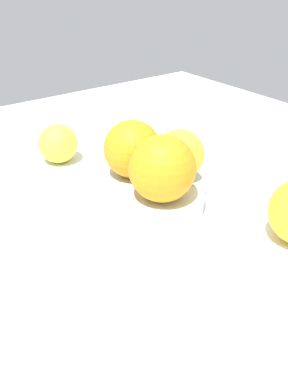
{
  "coord_description": "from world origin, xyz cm",
  "views": [
    {
      "loc": [
        41.04,
        -30.52,
        31.46
      ],
      "look_at": [
        0.0,
        0.0,
        2.35
      ],
      "focal_mm": 39.85,
      "sensor_mm": 36.0,
      "label": 1
    }
  ],
  "objects_px": {
    "orange_in_bowl_2": "(179,154)",
    "orange_loose_1": "(58,144)",
    "orange_in_bowl_0": "(134,149)",
    "orange_in_bowl_1": "(162,169)",
    "fruit_bowl": "(144,195)"
  },
  "relations": [
    {
      "from": "orange_in_bowl_1",
      "to": "orange_in_bowl_2",
      "type": "distance_m",
      "value": 0.07
    },
    {
      "from": "fruit_bowl",
      "to": "orange_loose_1",
      "type": "bearing_deg",
      "value": -172.38
    },
    {
      "from": "orange_in_bowl_1",
      "to": "orange_loose_1",
      "type": "height_order",
      "value": "orange_in_bowl_1"
    },
    {
      "from": "orange_in_bowl_2",
      "to": "fruit_bowl",
      "type": "bearing_deg",
      "value": -108.19
    },
    {
      "from": "orange_in_bowl_1",
      "to": "orange_in_bowl_2",
      "type": "bearing_deg",
      "value": 119.79
    },
    {
      "from": "orange_in_bowl_2",
      "to": "orange_loose_1",
      "type": "distance_m",
      "value": 0.24
    },
    {
      "from": "orange_in_bowl_0",
      "to": "orange_in_bowl_2",
      "type": "relative_size",
      "value": 1.16
    },
    {
      "from": "fruit_bowl",
      "to": "orange_in_bowl_0",
      "type": "xyz_separation_m",
      "value": [
        -0.03,
        0.0,
        0.06
      ]
    },
    {
      "from": "fruit_bowl",
      "to": "orange_in_bowl_1",
      "type": "bearing_deg",
      "value": -9.41
    },
    {
      "from": "orange_in_bowl_0",
      "to": "orange_loose_1",
      "type": "relative_size",
      "value": 1.22
    },
    {
      "from": "orange_in_bowl_2",
      "to": "orange_in_bowl_1",
      "type": "bearing_deg",
      "value": -60.21
    },
    {
      "from": "orange_in_bowl_0",
      "to": "orange_in_bowl_1",
      "type": "relative_size",
      "value": 0.94
    },
    {
      "from": "orange_in_bowl_1",
      "to": "orange_in_bowl_0",
      "type": "bearing_deg",
      "value": 172.5
    },
    {
      "from": "orange_in_bowl_0",
      "to": "orange_in_bowl_2",
      "type": "distance_m",
      "value": 0.06
    },
    {
      "from": "orange_in_bowl_0",
      "to": "orange_loose_1",
      "type": "xyz_separation_m",
      "value": [
        -0.18,
        -0.03,
        -0.05
      ]
    }
  ]
}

